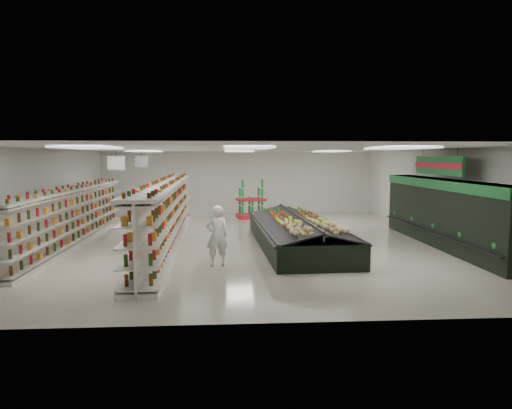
{
  "coord_description": "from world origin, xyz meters",
  "views": [
    {
      "loc": [
        -0.54,
        -15.77,
        2.94
      ],
      "look_at": [
        0.51,
        0.48,
        1.22
      ],
      "focal_mm": 32.0,
      "sensor_mm": 36.0,
      "label": 1
    }
  ],
  "objects": [
    {
      "name": "aisle_sign_near",
      "position": [
        -3.8,
        -2.0,
        2.75
      ],
      "size": [
        0.52,
        0.06,
        0.75
      ],
      "color": "white",
      "rests_on": "ceiling"
    },
    {
      "name": "floor",
      "position": [
        0.0,
        0.0,
        0.0
      ],
      "size": [
        16.0,
        16.0,
        0.0
      ],
      "primitive_type": "plane",
      "color": "beige",
      "rests_on": "ground"
    },
    {
      "name": "soda_endcap",
      "position": [
        0.61,
        5.85,
        0.82
      ],
      "size": [
        1.46,
        1.12,
        1.69
      ],
      "rotation": [
        0.0,
        0.0,
        0.18
      ],
      "color": "red",
      "rests_on": "floor"
    },
    {
      "name": "hortifruti_banner",
      "position": [
        6.25,
        -1.5,
        2.65
      ],
      "size": [
        0.12,
        3.2,
        0.95
      ],
      "color": "#1C6B2E",
      "rests_on": "ceiling"
    },
    {
      "name": "gondola_center",
      "position": [
        -2.56,
        -0.59,
        0.95
      ],
      "size": [
        1.18,
        11.96,
        2.07
      ],
      "rotation": [
        0.0,
        0.0,
        0.02
      ],
      "color": "white",
      "rests_on": "floor"
    },
    {
      "name": "shopper_main",
      "position": [
        -0.81,
        -3.68,
        0.82
      ],
      "size": [
        0.67,
        0.52,
        1.65
      ],
      "primitive_type": "imported",
      "rotation": [
        0.0,
        0.0,
        3.37
      ],
      "color": "silver",
      "rests_on": "floor"
    },
    {
      "name": "produce_wall_case",
      "position": [
        6.53,
        -1.5,
        1.24
      ],
      "size": [
        0.93,
        8.0,
        2.2
      ],
      "color": "black",
      "rests_on": "floor"
    },
    {
      "name": "wall_left",
      "position": [
        -7.0,
        0.0,
        1.6
      ],
      "size": [
        0.02,
        16.0,
        3.2
      ],
      "primitive_type": "cube",
      "color": "white",
      "rests_on": "floor"
    },
    {
      "name": "produce_island",
      "position": [
        1.75,
        -1.12,
        0.48
      ],
      "size": [
        2.85,
        7.15,
        1.05
      ],
      "rotation": [
        0.0,
        0.0,
        0.04
      ],
      "color": "black",
      "rests_on": "floor"
    },
    {
      "name": "aisle_sign_far",
      "position": [
        -3.8,
        2.0,
        2.75
      ],
      "size": [
        0.52,
        0.06,
        0.75
      ],
      "color": "white",
      "rests_on": "ceiling"
    },
    {
      "name": "gondola_left",
      "position": [
        -5.84,
        -0.02,
        0.85
      ],
      "size": [
        0.88,
        10.74,
        1.86
      ],
      "rotation": [
        0.0,
        0.0,
        0.01
      ],
      "color": "white",
      "rests_on": "floor"
    },
    {
      "name": "wall_front",
      "position": [
        0.0,
        -8.0,
        1.6
      ],
      "size": [
        14.0,
        0.02,
        3.2
      ],
      "primitive_type": "cube",
      "color": "white",
      "rests_on": "floor"
    },
    {
      "name": "shopper_background",
      "position": [
        -3.08,
        5.0,
        0.77
      ],
      "size": [
        0.6,
        0.82,
        1.54
      ],
      "primitive_type": "imported",
      "rotation": [
        0.0,
        0.0,
        1.76
      ],
      "color": "#987B5D",
      "rests_on": "floor"
    },
    {
      "name": "wall_back",
      "position": [
        0.0,
        8.0,
        1.6
      ],
      "size": [
        14.0,
        0.02,
        3.2
      ],
      "primitive_type": "cube",
      "color": "white",
      "rests_on": "floor"
    },
    {
      "name": "ceiling",
      "position": [
        0.0,
        0.0,
        3.2
      ],
      "size": [
        14.0,
        16.0,
        0.02
      ],
      "primitive_type": "cube",
      "color": "white",
      "rests_on": "wall_back"
    },
    {
      "name": "wall_right",
      "position": [
        7.0,
        0.0,
        1.6
      ],
      "size": [
        0.02,
        16.0,
        3.2
      ],
      "primitive_type": "cube",
      "color": "white",
      "rests_on": "floor"
    }
  ]
}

